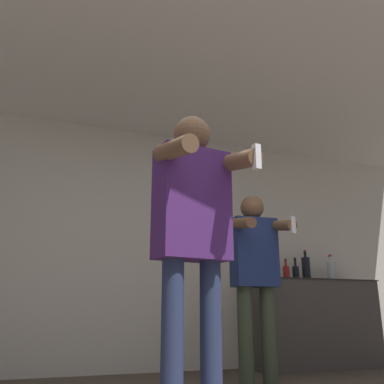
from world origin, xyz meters
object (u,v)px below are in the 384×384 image
person_woman_foreground (193,224)px  person_man_side (255,269)px  bottle_tall_gin (331,270)px  bottle_green_wine (286,272)px  bottle_dark_rum (296,272)px  bottle_short_whiskey (306,268)px

person_woman_foreground → person_man_side: bearing=48.2°
bottle_tall_gin → bottle_green_wine: bearing=180.0°
bottle_dark_rum → bottle_green_wine: bearing=180.0°
bottle_short_whiskey → person_man_side: (-1.16, -0.92, -0.13)m
bottle_short_whiskey → person_man_side: bearing=-141.6°
bottle_short_whiskey → person_woman_foreground: person_woman_foreground is taller
bottle_green_wine → person_man_side: 1.28m
bottle_tall_gin → person_man_side: size_ratio=0.20×
bottle_tall_gin → person_woman_foreground: size_ratio=0.18×
bottle_green_wine → person_woman_foreground: person_woman_foreground is taller
bottle_short_whiskey → person_man_side: 1.48m
bottle_dark_rum → bottle_tall_gin: bearing=0.0°
bottle_short_whiskey → person_woman_foreground: (-2.12, -2.00, -0.02)m
bottle_tall_gin → bottle_short_whiskey: bottle_short_whiskey is taller
person_woman_foreground → bottle_dark_rum: bearing=45.2°
bottle_tall_gin → bottle_dark_rum: bottle_tall_gin is taller
person_woman_foreground → person_man_side: 1.45m
bottle_tall_gin → bottle_short_whiskey: bearing=180.0°
person_woman_foreground → person_man_side: (0.97, 1.08, -0.11)m
bottle_dark_rum → person_man_side: bearing=-137.9°
bottle_short_whiskey → bottle_tall_gin: bearing=-0.0°
person_woman_foreground → person_man_side: person_woman_foreground is taller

